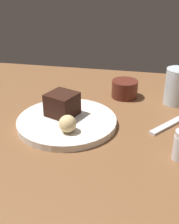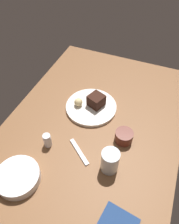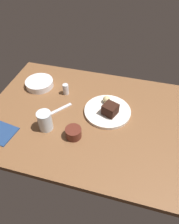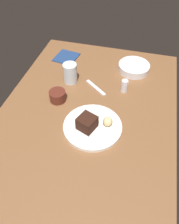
{
  "view_description": "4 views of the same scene",
  "coord_description": "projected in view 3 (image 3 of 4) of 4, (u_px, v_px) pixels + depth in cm",
  "views": [
    {
      "loc": [
        -11.08,
        71.84,
        42.02
      ],
      "look_at": [
        2.33,
        5.88,
        7.85
      ],
      "focal_mm": 47.56,
      "sensor_mm": 36.0,
      "label": 1
    },
    {
      "loc": [
        -64.32,
        -23.68,
        87.08
      ],
      "look_at": [
        1.87,
        3.23,
        7.66
      ],
      "focal_mm": 34.83,
      "sensor_mm": 36.0,
      "label": 2
    },
    {
      "loc": [
        20.35,
        -77.28,
        86.8
      ],
      "look_at": [
        -0.23,
        -1.36,
        7.18
      ],
      "focal_mm": 32.79,
      "sensor_mm": 36.0,
      "label": 3
    },
    {
      "loc": [
        71.25,
        20.16,
        82.67
      ],
      "look_at": [
        2.34,
        1.96,
        6.15
      ],
      "focal_mm": 36.14,
      "sensor_mm": 36.0,
      "label": 4
    }
  ],
  "objects": [
    {
      "name": "chocolate_cake_slice",
      "position": [
        110.0,
        109.0,
        1.12
      ],
      "size": [
        9.52,
        9.42,
        6.22
      ],
      "primitive_type": "cube",
      "rotation": [
        0.0,
        0.0,
        4.33
      ],
      "color": "black",
      "rests_on": "dessert_plate"
    },
    {
      "name": "dining_table",
      "position": [
        91.0,
        117.0,
        1.17
      ],
      "size": [
        120.0,
        84.0,
        3.0
      ],
      "primitive_type": "cube",
      "color": "brown",
      "rests_on": "ground"
    },
    {
      "name": "bread_roll",
      "position": [
        107.0,
        99.0,
        1.19
      ],
      "size": [
        4.35,
        4.35,
        4.35
      ],
      "primitive_type": "sphere",
      "color": "#DBC184",
      "rests_on": "dessert_plate"
    },
    {
      "name": "side_bowl",
      "position": [
        39.0,
        83.0,
        1.33
      ],
      "size": [
        17.82,
        17.82,
        4.12
      ],
      "primitive_type": "cylinder",
      "color": "silver",
      "rests_on": "dining_table"
    },
    {
      "name": "salt_shaker",
      "position": [
        66.0,
        89.0,
        1.27
      ],
      "size": [
        3.69,
        3.69,
        6.89
      ],
      "color": "silver",
      "rests_on": "dining_table"
    },
    {
      "name": "coffee_cup",
      "position": [
        73.0,
        133.0,
        1.04
      ],
      "size": [
        8.27,
        8.27,
        5.52
      ],
      "primitive_type": "cylinder",
      "color": "#562319",
      "rests_on": "dining_table"
    },
    {
      "name": "folded_napkin",
      "position": [
        1.0,
        133.0,
        1.07
      ],
      "size": [
        15.72,
        14.97,
        0.6
      ],
      "primitive_type": "cube",
      "rotation": [
        0.0,
        0.0,
        -0.15
      ],
      "color": "navy",
      "rests_on": "dining_table"
    },
    {
      "name": "dessert_spoon",
      "position": [
        60.0,
        110.0,
        1.19
      ],
      "size": [
        10.66,
        12.93,
        0.7
      ],
      "primitive_type": "cube",
      "rotation": [
        0.0,
        0.0,
        0.91
      ],
      "color": "silver",
      "rests_on": "dining_table"
    },
    {
      "name": "water_glass",
      "position": [
        45.0,
        121.0,
        1.06
      ],
      "size": [
        7.44,
        7.44,
        10.98
      ],
      "primitive_type": "cylinder",
      "color": "silver",
      "rests_on": "dining_table"
    },
    {
      "name": "dessert_plate",
      "position": [
        107.0,
        111.0,
        1.17
      ],
      "size": [
        26.5,
        26.5,
        1.79
      ],
      "primitive_type": "cylinder",
      "color": "white",
      "rests_on": "dining_table"
    }
  ]
}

